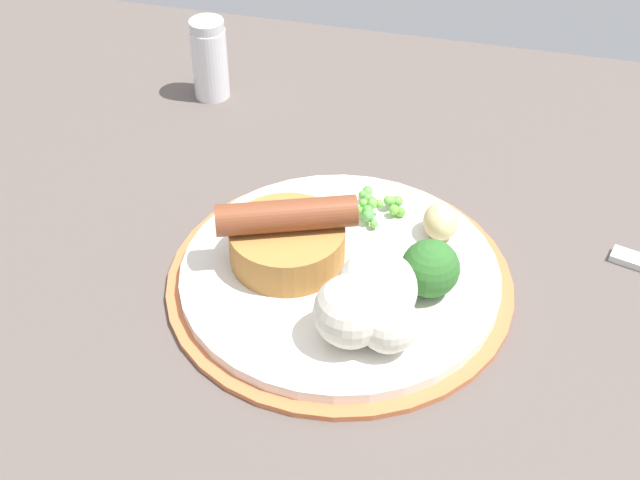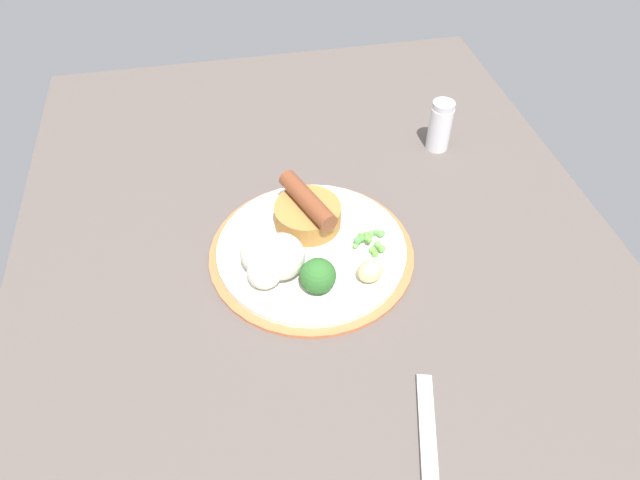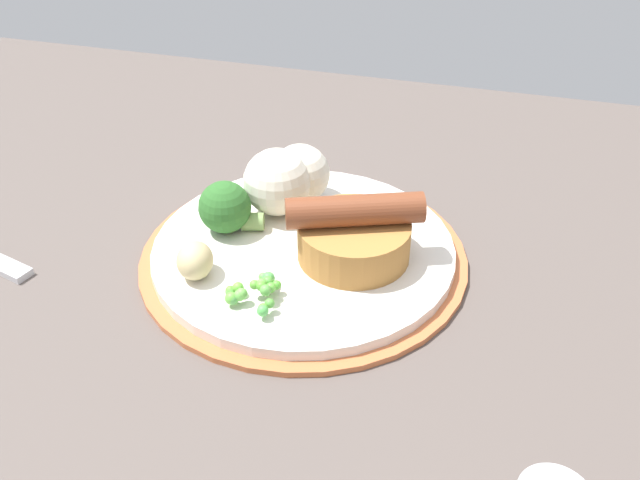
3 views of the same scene
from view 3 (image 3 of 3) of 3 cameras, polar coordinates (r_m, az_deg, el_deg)
dining_table at (r=59.05cm, az=-3.04°, el=-3.09°), size 110.00×80.00×3.00cm
dinner_plate at (r=58.26cm, az=-1.32°, el=-1.09°), size 26.65×26.65×1.40cm
sausage_pudding at (r=55.41cm, az=2.74°, el=0.51°), size 10.72×8.88×5.51cm
pea_pile at (r=51.99cm, az=-5.37°, el=-4.09°), size 4.14×4.64×1.69cm
broccoli_floret_near at (r=58.99cm, az=-7.52°, el=2.57°), size 5.42×4.36×4.36cm
cauliflower_floret at (r=61.64cm, az=-2.90°, el=5.00°), size 7.38×7.82×5.79cm
potato_chunk_2 at (r=54.57cm, az=-9.97°, el=-1.63°), size 3.54×3.92×2.83cm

